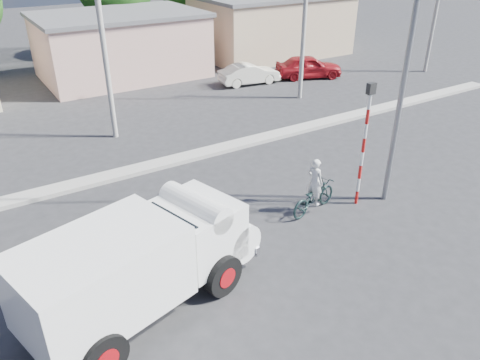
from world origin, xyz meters
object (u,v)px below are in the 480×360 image
cyclist (314,190)px  traffic_pole (365,135)px  bicycle (314,197)px  streetlight (403,62)px  car_cream (249,74)px  truck (145,260)px  car_red (309,67)px

cyclist → traffic_pole: bearing=-116.8°
cyclist → bicycle: bearing=-0.0°
cyclist → streetlight: bearing=-118.0°
car_cream → traffic_pole: (-4.86, -14.43, 1.96)m
bicycle → traffic_pole: 2.65m
truck → car_cream: bearing=34.4°
car_cream → traffic_pole: size_ratio=0.88×
bicycle → streetlight: streetlight is taller
truck → car_red: size_ratio=1.52×
car_cream → car_red: bearing=-94.0°
truck → traffic_pole: 8.29m
car_cream → car_red: 4.17m
car_cream → truck: bearing=147.4°
streetlight → truck: bearing=-176.3°
bicycle → streetlight: 5.15m
bicycle → cyclist: bearing=-0.0°
cyclist → car_cream: 15.44m
truck → traffic_pole: (8.16, 0.88, 1.17)m
cyclist → traffic_pole: 2.44m
car_cream → traffic_pole: traffic_pole is taller
bicycle → car_cream: bearing=-37.3°
bicycle → car_red: car_red is taller
cyclist → truck: bearing=88.9°
truck → bicycle: (6.52, 1.31, -0.86)m
bicycle → traffic_pole: bearing=-116.8°
truck → cyclist: (6.52, 1.31, -0.58)m
bicycle → streetlight: bearing=-118.0°
bicycle → car_red: 16.88m
truck → car_cream: 20.11m
bicycle → car_red: (10.58, 13.15, 0.18)m
bicycle → car_cream: 15.44m
traffic_pole → bicycle: bearing=165.6°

